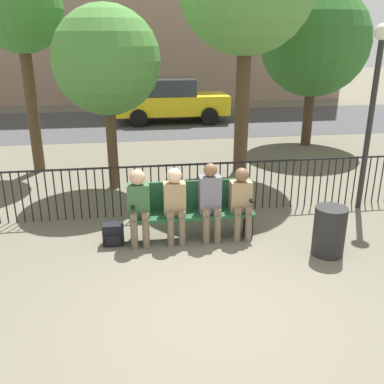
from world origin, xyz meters
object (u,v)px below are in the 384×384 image
(tree_1, at_px, (315,42))
(trash_bin, at_px, (329,231))
(tree_0, at_px, (20,12))
(park_bench, at_px, (191,208))
(seated_person_1, at_px, (175,201))
(seated_person_3, at_px, (241,199))
(seated_person_2, at_px, (210,198))
(lamp_post, at_px, (375,90))
(backpack, at_px, (113,234))
(parked_car_0, at_px, (169,100))
(tree_3, at_px, (107,61))
(seated_person_0, at_px, (139,202))

(tree_1, xyz_separation_m, trash_bin, (-2.42, -6.65, -2.57))
(tree_0, height_order, tree_1, tree_0)
(park_bench, relative_size, trash_bin, 2.64)
(seated_person_1, height_order, seated_person_3, seated_person_1)
(tree_1, distance_m, trash_bin, 7.53)
(seated_person_2, relative_size, lamp_post, 0.38)
(backpack, bearing_deg, tree_0, 113.68)
(seated_person_2, xyz_separation_m, trash_bin, (1.65, -0.77, -0.33))
(seated_person_1, bearing_deg, seated_person_3, -0.15)
(tree_1, bearing_deg, seated_person_3, -121.29)
(park_bench, distance_m, seated_person_1, 0.36)
(seated_person_1, relative_size, seated_person_3, 1.04)
(backpack, bearing_deg, parked_car_0, 79.38)
(tree_3, bearing_deg, parked_car_0, 75.27)
(park_bench, xyz_separation_m, parked_car_0, (0.66, 10.07, 0.34))
(park_bench, bearing_deg, trash_bin, -24.98)
(trash_bin, bearing_deg, tree_1, 69.99)
(tree_0, relative_size, tree_1, 1.02)
(park_bench, relative_size, seated_person_1, 1.64)
(tree_3, bearing_deg, tree_0, 140.54)
(park_bench, relative_size, seated_person_2, 1.57)
(lamp_post, relative_size, trash_bin, 4.42)
(seated_person_3, relative_size, tree_1, 0.26)
(park_bench, xyz_separation_m, trash_bin, (1.93, -0.90, -0.13))
(tree_1, bearing_deg, trash_bin, -110.01)
(seated_person_0, relative_size, lamp_post, 0.37)
(backpack, distance_m, tree_3, 3.70)
(seated_person_1, relative_size, tree_1, 0.27)
(seated_person_3, bearing_deg, seated_person_1, 179.85)
(seated_person_3, distance_m, trash_bin, 1.41)
(seated_person_3, distance_m, lamp_post, 3.14)
(seated_person_3, height_order, trash_bin, seated_person_3)
(backpack, xyz_separation_m, parked_car_0, (1.91, 10.18, 0.68))
(park_bench, distance_m, tree_1, 7.61)
(seated_person_3, xyz_separation_m, tree_3, (-2.07, 2.80, 1.97))
(seated_person_1, xyz_separation_m, lamp_post, (3.63, 0.91, 1.52))
(backpack, distance_m, parked_car_0, 10.37)
(backpack, relative_size, trash_bin, 0.46)
(tree_0, bearing_deg, parked_car_0, 57.31)
(lamp_post, bearing_deg, parked_car_0, 106.18)
(lamp_post, distance_m, trash_bin, 2.87)
(lamp_post, bearing_deg, seated_person_1, -165.99)
(seated_person_0, distance_m, seated_person_3, 1.62)
(lamp_post, bearing_deg, trash_bin, -130.26)
(lamp_post, bearing_deg, tree_1, 78.62)
(tree_0, xyz_separation_m, tree_1, (7.48, 1.57, -0.64))
(seated_person_1, xyz_separation_m, tree_0, (-2.85, 4.31, 2.89))
(seated_person_3, relative_size, lamp_post, 0.35)
(backpack, height_order, parked_car_0, parked_car_0)
(seated_person_3, bearing_deg, tree_1, 58.71)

